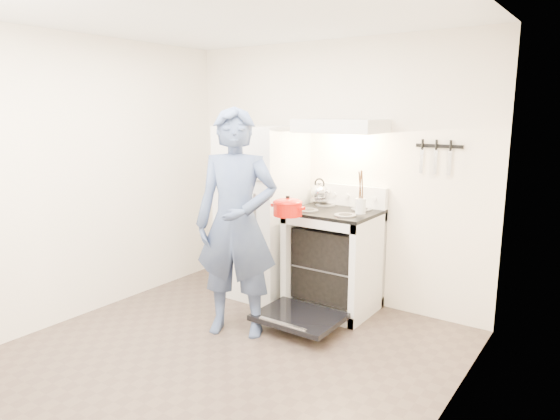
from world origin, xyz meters
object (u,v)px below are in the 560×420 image
at_px(person, 236,224).
at_px(refrigerator, 262,211).
at_px(stove_body, 334,262).
at_px(tea_kettle, 319,191).
at_px(dutch_oven, 288,209).

bearing_deg(person, refrigerator, 90.22).
distance_m(stove_body, person, 1.10).
bearing_deg(refrigerator, tea_kettle, 25.37).
relative_size(tea_kettle, person, 0.13).
bearing_deg(dutch_oven, person, -121.45).
relative_size(refrigerator, stove_body, 1.85).
height_order(refrigerator, tea_kettle, refrigerator).
bearing_deg(stove_body, tea_kettle, 143.13).
bearing_deg(stove_body, person, -115.21).
xyz_separation_m(refrigerator, person, (0.39, -0.87, 0.09)).
height_order(person, dutch_oven, person).
height_order(refrigerator, dutch_oven, refrigerator).
bearing_deg(tea_kettle, person, -96.55).
xyz_separation_m(refrigerator, tea_kettle, (0.52, 0.24, 0.22)).
bearing_deg(stove_body, refrigerator, -178.23).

